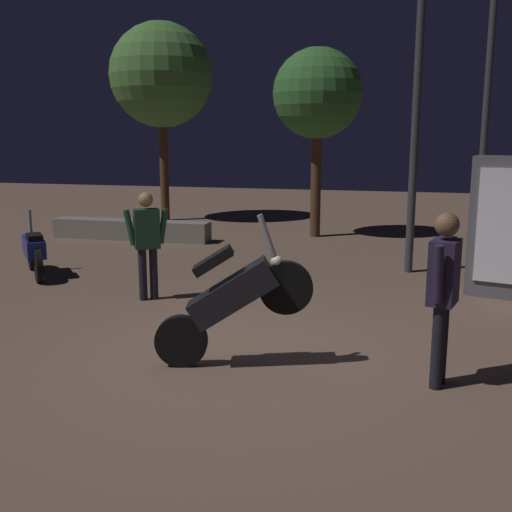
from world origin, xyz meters
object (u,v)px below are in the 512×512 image
(person_rider_beside, at_px, (147,237))
(streetlamp_near, at_px, (488,84))
(streetlamp_far, at_px, (418,80))
(person_bystander_far, at_px, (443,284))
(motorcycle_blue_parked_left, at_px, (34,251))
(motorcycle_black_foreground, at_px, (233,299))

(person_rider_beside, distance_m, streetlamp_near, 7.49)
(person_rider_beside, height_order, streetlamp_near, streetlamp_near)
(person_rider_beside, xyz_separation_m, streetlamp_far, (3.74, 2.80, 2.35))
(person_rider_beside, bearing_deg, person_bystander_far, -150.99)
(person_bystander_far, xyz_separation_m, streetlamp_far, (-0.29, 5.05, 2.28))
(person_rider_beside, relative_size, streetlamp_far, 0.31)
(motorcycle_blue_parked_left, xyz_separation_m, streetlamp_near, (7.62, 3.98, 2.93))
(motorcycle_blue_parked_left, xyz_separation_m, streetlamp_far, (6.27, 1.86, 2.86))
(motorcycle_black_foreground, height_order, person_bystander_far, person_bystander_far)
(motorcycle_black_foreground, relative_size, streetlamp_far, 0.31)
(person_bystander_far, xyz_separation_m, streetlamp_near, (1.06, 7.18, 2.35))
(person_rider_beside, bearing_deg, motorcycle_blue_parked_left, 37.62)
(motorcycle_black_foreground, distance_m, person_bystander_far, 2.11)
(motorcycle_black_foreground, xyz_separation_m, streetlamp_far, (1.80, 5.06, 2.56))
(motorcycle_black_foreground, height_order, motorcycle_blue_parked_left, motorcycle_black_foreground)
(streetlamp_near, bearing_deg, motorcycle_blue_parked_left, -152.43)
(motorcycle_black_foreground, distance_m, motorcycle_blue_parked_left, 5.51)
(motorcycle_black_foreground, bearing_deg, person_bystander_far, -13.64)
(person_rider_beside, bearing_deg, motorcycle_black_foreground, -171.01)
(motorcycle_blue_parked_left, bearing_deg, person_bystander_far, -155.45)
(streetlamp_far, bearing_deg, streetlamp_near, 57.54)
(streetlamp_near, distance_m, streetlamp_far, 2.52)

